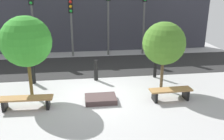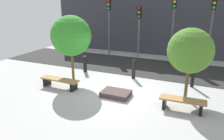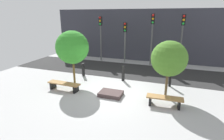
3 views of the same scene
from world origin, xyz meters
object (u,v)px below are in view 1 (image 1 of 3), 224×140
at_px(bench_right, 171,92).
at_px(bollard_left, 96,70).
at_px(traffic_light_west, 32,13).
at_px(traffic_light_east, 144,10).
at_px(traffic_light_mid_west, 71,18).
at_px(tree_behind_left_bench, 26,42).
at_px(planter_bed, 101,99).
at_px(bollard_far_left, 33,74).
at_px(traffic_light_mid_east, 108,10).
at_px(bollard_center, 155,67).
at_px(tree_behind_right_bench, 164,43).
at_px(bench_left, 26,100).

distance_m(bench_right, bollard_left, 3.64).
bearing_deg(traffic_light_west, traffic_light_east, 0.00).
relative_size(bollard_left, traffic_light_mid_west, 0.28).
bearing_deg(tree_behind_left_bench, planter_bed, -18.56).
relative_size(bollard_far_left, traffic_light_west, 0.23).
height_order(planter_bed, traffic_light_mid_west, traffic_light_mid_west).
xyz_separation_m(traffic_light_west, traffic_light_mid_east, (4.42, 0.00, 0.12)).
xyz_separation_m(bollard_center, traffic_light_east, (0.51, 4.32, 2.23)).
relative_size(tree_behind_right_bench, traffic_light_mid_west, 0.83).
bearing_deg(bench_left, bollard_center, 26.51).
bearing_deg(planter_bed, bollard_left, 90.00).
height_order(bench_left, traffic_light_east, traffic_light_east).
height_order(tree_behind_left_bench, bollard_left, tree_behind_left_bench).
distance_m(tree_behind_right_bench, traffic_light_west, 8.30).
relative_size(bench_left, bench_right, 1.15).
height_order(bench_left, bollard_far_left, bollard_far_left).
bearing_deg(planter_bed, bench_right, -4.32).
height_order(tree_behind_right_bench, traffic_light_west, traffic_light_west).
distance_m(tree_behind_left_bench, traffic_light_east, 8.29).
bearing_deg(planter_bed, tree_behind_left_bench, 161.44).
relative_size(bollard_left, traffic_light_mid_east, 0.24).
bearing_deg(bench_right, bollard_left, 134.81).
xyz_separation_m(traffic_light_west, traffic_light_east, (6.63, 0.00, 0.09)).
bearing_deg(traffic_light_east, traffic_light_mid_west, -179.98).
bearing_deg(traffic_light_mid_east, tree_behind_left_bench, -123.23).
height_order(tree_behind_left_bench, traffic_light_west, traffic_light_west).
xyz_separation_m(bench_right, planter_bed, (-2.65, 0.20, -0.21)).
xyz_separation_m(bench_left, tree_behind_right_bench, (5.30, 1.09, 1.64)).
distance_m(bench_right, planter_bed, 2.66).
relative_size(traffic_light_west, traffic_light_mid_west, 1.14).
bearing_deg(traffic_light_west, tree_behind_left_bench, -83.38).
xyz_separation_m(bollard_left, traffic_light_mid_east, (1.10, 4.32, 2.31)).
distance_m(planter_bed, bollard_far_left, 3.64).
bearing_deg(traffic_light_west, traffic_light_mid_west, -0.03).
distance_m(bollard_left, traffic_light_east, 5.90).
height_order(bench_left, traffic_light_west, traffic_light_west).
bearing_deg(traffic_light_east, planter_bed, -116.60).
bearing_deg(bollard_left, tree_behind_right_bench, -27.94).
bearing_deg(traffic_light_mid_east, bollard_far_left, -132.09).
bearing_deg(tree_behind_left_bench, bench_left, -90.00).
bearing_deg(bench_right, bollard_center, 84.58).
bearing_deg(traffic_light_west, bench_left, -84.43).
xyz_separation_m(bench_left, tree_behind_left_bench, (0.00, 1.09, 1.87)).
relative_size(bench_right, planter_bed, 1.39).
bearing_deg(bench_left, tree_behind_left_bench, 91.92).
xyz_separation_m(planter_bed, traffic_light_mid_west, (-1.10, 6.62, 2.25)).
bearing_deg(traffic_light_mid_east, bench_right, -77.24).
bearing_deg(bollard_left, traffic_light_mid_west, 104.33).
xyz_separation_m(bench_left, traffic_light_east, (5.96, 6.82, 2.44)).
bearing_deg(bollard_left, bollard_far_left, 180.00).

